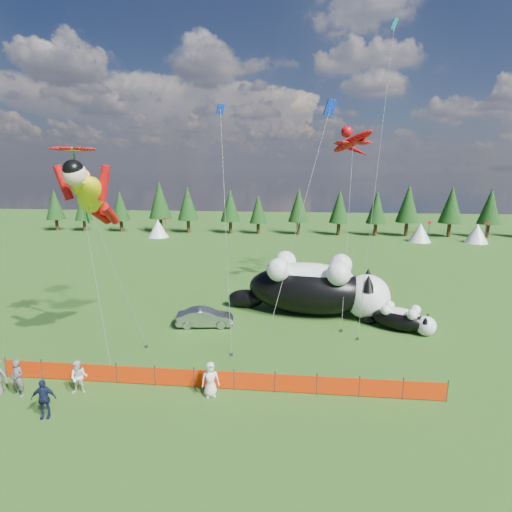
{
  "coord_description": "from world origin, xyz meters",
  "views": [
    {
      "loc": [
        3.91,
        -20.54,
        10.62
      ],
      "look_at": [
        1.34,
        4.0,
        5.22
      ],
      "focal_mm": 28.0,
      "sensor_mm": 36.0,
      "label": 1
    }
  ],
  "objects": [
    {
      "name": "gecko_kite",
      "position": [
        8.27,
        14.24,
        12.82
      ],
      "size": [
        6.22,
        12.76,
        15.84
      ],
      "color": "#B6090C",
      "rests_on": "ground"
    },
    {
      "name": "cat_large",
      "position": [
        5.35,
        8.12,
        2.08
      ],
      "size": [
        12.11,
        5.57,
        4.38
      ],
      "rotation": [
        0.0,
        0.0,
        -0.15
      ],
      "color": "black",
      "rests_on": "ground"
    },
    {
      "name": "spectator_a",
      "position": [
        -9.11,
        -4.62,
        0.92
      ],
      "size": [
        0.75,
        0.57,
        1.83
      ],
      "primitive_type": "imported",
      "rotation": [
        0.0,
        0.0,
        -0.21
      ],
      "color": "#59585D",
      "rests_on": "ground"
    },
    {
      "name": "flower_kite",
      "position": [
        -8.99,
        1.91,
        11.57
      ],
      "size": [
        4.95,
        5.93,
        12.94
      ],
      "color": "#B6090C",
      "rests_on": "ground"
    },
    {
      "name": "cat_small",
      "position": [
        11.04,
        5.46,
        0.83
      ],
      "size": [
        4.54,
        3.12,
        1.75
      ],
      "rotation": [
        0.0,
        0.0,
        -0.46
      ],
      "color": "black",
      "rests_on": "ground"
    },
    {
      "name": "spectator_b",
      "position": [
        -6.37,
        -4.07,
        0.83
      ],
      "size": [
        0.89,
        0.64,
        1.66
      ],
      "primitive_type": "imported",
      "rotation": [
        0.0,
        0.0,
        0.22
      ],
      "color": "white",
      "rests_on": "ground"
    },
    {
      "name": "diamond_kite_c",
      "position": [
        5.16,
        -0.69,
        12.8
      ],
      "size": [
        3.92,
        2.79,
        14.32
      ],
      "color": "#0C30C1",
      "rests_on": "ground"
    },
    {
      "name": "diamond_kite_a",
      "position": [
        -1.34,
        7.08,
        13.72
      ],
      "size": [
        2.19,
        7.37,
        16.06
      ],
      "color": "#0C30C1",
      "rests_on": "ground"
    },
    {
      "name": "car",
      "position": [
        -2.26,
        4.79,
        0.64
      ],
      "size": [
        4.01,
        1.88,
        1.27
      ],
      "primitive_type": "imported",
      "rotation": [
        0.0,
        0.0,
        1.71
      ],
      "color": "#A5A5AA",
      "rests_on": "ground"
    },
    {
      "name": "spectator_c",
      "position": [
        -6.86,
        -6.05,
        0.89
      ],
      "size": [
        1.13,
        0.74,
        1.78
      ],
      "primitive_type": "imported",
      "rotation": [
        0.0,
        0.0,
        0.21
      ],
      "color": "#151C3B",
      "rests_on": "ground"
    },
    {
      "name": "diamond_kite_b",
      "position": [
        10.12,
        10.21,
        19.08
      ],
      "size": [
        2.86,
        7.61,
        21.69
      ],
      "color": "#0C869A",
      "rests_on": "ground"
    },
    {
      "name": "tree_line",
      "position": [
        0.0,
        45.0,
        4.0
      ],
      "size": [
        90.0,
        4.0,
        8.0
      ],
      "primitive_type": null,
      "color": "black",
      "rests_on": "ground"
    },
    {
      "name": "spectator_e",
      "position": [
        -0.04,
        -3.65,
        0.87
      ],
      "size": [
        0.98,
        0.8,
        1.73
      ],
      "primitive_type": "imported",
      "rotation": [
        0.0,
        0.0,
        0.34
      ],
      "color": "white",
      "rests_on": "ground"
    },
    {
      "name": "ground",
      "position": [
        0.0,
        0.0,
        0.0
      ],
      "size": [
        160.0,
        160.0,
        0.0
      ],
      "primitive_type": "plane",
      "color": "#123409",
      "rests_on": "ground"
    },
    {
      "name": "festival_tents",
      "position": [
        11.0,
        40.0,
        1.4
      ],
      "size": [
        50.0,
        3.2,
        2.8
      ],
      "primitive_type": null,
      "color": "white",
      "rests_on": "ground"
    },
    {
      "name": "superhero_kite",
      "position": [
        -7.35,
        0.34,
        9.18
      ],
      "size": [
        6.04,
        6.19,
        11.43
      ],
      "color": "yellow",
      "rests_on": "ground"
    },
    {
      "name": "safety_fence",
      "position": [
        0.0,
        -3.0,
        0.5
      ],
      "size": [
        22.06,
        0.06,
        1.1
      ],
      "color": "#262626",
      "rests_on": "ground"
    }
  ]
}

